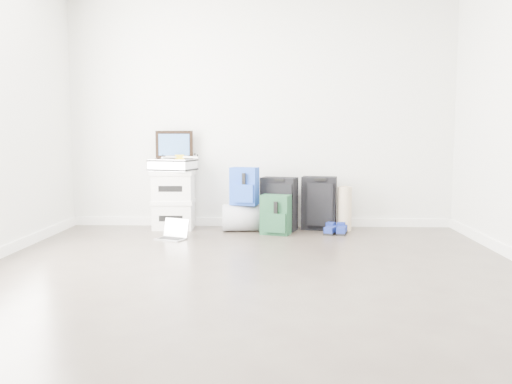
{
  "coord_description": "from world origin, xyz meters",
  "views": [
    {
      "loc": [
        0.19,
        -3.89,
        1.08
      ],
      "look_at": [
        -0.03,
        1.9,
        0.47
      ],
      "focal_mm": 38.0,
      "sensor_mm": 36.0,
      "label": 1
    }
  ],
  "objects_px": {
    "laptop": "(173,234)",
    "carry_on": "(319,203)",
    "briefcase": "(173,165)",
    "duffel_bag": "(245,218)",
    "large_suitcase": "(279,204)",
    "boxes_stack": "(174,200)"
  },
  "relations": [
    {
      "from": "duffel_bag",
      "to": "large_suitcase",
      "type": "bearing_deg",
      "value": 5.88
    },
    {
      "from": "large_suitcase",
      "to": "laptop",
      "type": "height_order",
      "value": "large_suitcase"
    },
    {
      "from": "boxes_stack",
      "to": "laptop",
      "type": "xyz_separation_m",
      "value": [
        0.11,
        -0.63,
        -0.29
      ]
    },
    {
      "from": "briefcase",
      "to": "laptop",
      "type": "distance_m",
      "value": 0.94
    },
    {
      "from": "briefcase",
      "to": "carry_on",
      "type": "height_order",
      "value": "briefcase"
    },
    {
      "from": "briefcase",
      "to": "duffel_bag",
      "type": "xyz_separation_m",
      "value": [
        0.83,
        -0.13,
        -0.59
      ]
    },
    {
      "from": "carry_on",
      "to": "laptop",
      "type": "relative_size",
      "value": 1.74
    },
    {
      "from": "laptop",
      "to": "large_suitcase",
      "type": "bearing_deg",
      "value": 50.33
    },
    {
      "from": "laptop",
      "to": "briefcase",
      "type": "bearing_deg",
      "value": 123.24
    },
    {
      "from": "duffel_bag",
      "to": "large_suitcase",
      "type": "xyz_separation_m",
      "value": [
        0.39,
        0.07,
        0.15
      ]
    },
    {
      "from": "duffel_bag",
      "to": "laptop",
      "type": "distance_m",
      "value": 0.88
    },
    {
      "from": "laptop",
      "to": "carry_on",
      "type": "bearing_deg",
      "value": 45.5
    },
    {
      "from": "briefcase",
      "to": "duffel_bag",
      "type": "height_order",
      "value": "briefcase"
    },
    {
      "from": "briefcase",
      "to": "duffel_bag",
      "type": "distance_m",
      "value": 1.03
    },
    {
      "from": "carry_on",
      "to": "boxes_stack",
      "type": "bearing_deg",
      "value": -168.85
    },
    {
      "from": "large_suitcase",
      "to": "laptop",
      "type": "bearing_deg",
      "value": -135.96
    },
    {
      "from": "boxes_stack",
      "to": "briefcase",
      "type": "relative_size",
      "value": 1.44
    },
    {
      "from": "duffel_bag",
      "to": "laptop",
      "type": "height_order",
      "value": "duffel_bag"
    },
    {
      "from": "duffel_bag",
      "to": "boxes_stack",
      "type": "bearing_deg",
      "value": 166.72
    },
    {
      "from": "boxes_stack",
      "to": "laptop",
      "type": "bearing_deg",
      "value": -81.2
    },
    {
      "from": "large_suitcase",
      "to": "carry_on",
      "type": "bearing_deg",
      "value": 26.21
    },
    {
      "from": "large_suitcase",
      "to": "laptop",
      "type": "relative_size",
      "value": 1.73
    }
  ]
}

